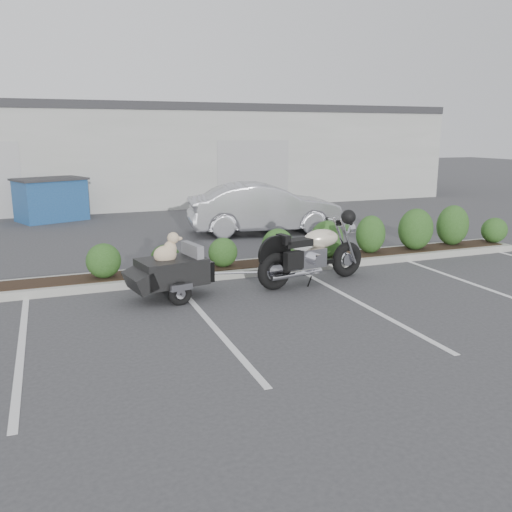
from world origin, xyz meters
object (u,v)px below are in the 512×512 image
object	(u,v)px
pet_trailer	(171,270)
dumpster	(51,199)
motorcycle	(313,254)
sedan	(265,208)

from	to	relation	value
pet_trailer	dumpster	bearing A→B (deg)	89.18
motorcycle	dumpster	xyz separation A→B (m)	(-4.64, 10.12, 0.14)
motorcycle	pet_trailer	size ratio (longest dim) A/B	1.23
motorcycle	sedan	bearing A→B (deg)	66.66
motorcycle	sedan	distance (m)	5.51
motorcycle	sedan	world-z (taller)	sedan
pet_trailer	motorcycle	bearing A→B (deg)	-11.61
sedan	dumpster	world-z (taller)	sedan
sedan	pet_trailer	bearing A→B (deg)	151.77
sedan	motorcycle	bearing A→B (deg)	175.98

